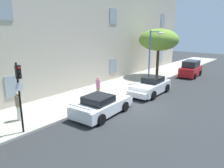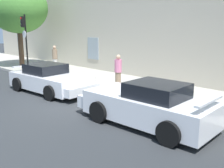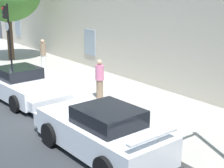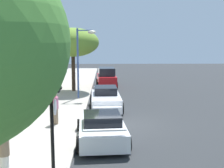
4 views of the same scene
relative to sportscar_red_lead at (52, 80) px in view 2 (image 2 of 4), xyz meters
The scene contains 8 objects.
ground_plane 2.47m from the sportscar_red_lead, 20.16° to the right, with size 80.00×80.00×0.00m, color #2B2D30.
sidewalk 3.99m from the sportscar_red_lead, 55.30° to the left, with size 60.00×4.41×0.14m, color #A8A399.
sportscar_red_lead is the anchor object (origin of this frame).
sportscar_yellow_flank 5.79m from the sportscar_red_lead, ahead, with size 4.73×2.18×1.44m.
tree_midblock 9.31m from the sportscar_red_lead, 162.86° to the left, with size 4.28×4.28×6.13m.
traffic_light 5.40m from the sportscar_red_lead, 165.87° to the left, with size 0.44×0.36×3.70m.
pedestrian_admiring 5.11m from the sportscar_red_lead, 145.21° to the left, with size 0.43×0.43×1.74m.
pedestrian_strolling 3.23m from the sportscar_red_lead, 48.73° to the left, with size 0.46×0.46×1.65m.
Camera 2 is at (8.59, -5.90, 3.15)m, focal length 42.25 mm.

